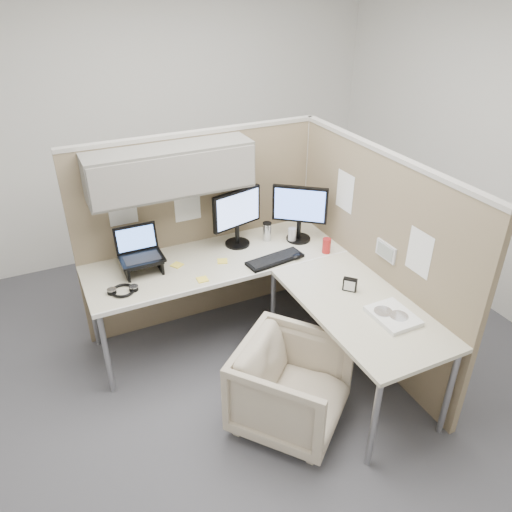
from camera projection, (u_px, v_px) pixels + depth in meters
name	position (u px, v px, depth m)	size (l,w,h in m)	color
ground	(258.00, 369.00, 3.83)	(4.50, 4.50, 0.00)	#45444B
partition_back	(187.00, 203.00, 3.85)	(2.00, 0.36, 1.63)	#8A765A
partition_right	(371.00, 256.00, 3.70)	(0.07, 2.03, 1.63)	#8A765A
desk	(266.00, 282.00, 3.63)	(2.00, 1.98, 0.73)	beige
office_chair	(291.00, 383.00, 3.23)	(0.66, 0.62, 0.68)	#B7A592
monitor_left	(237.00, 214.00, 3.90)	(0.43, 0.20, 0.47)	black
monitor_right	(300.00, 209.00, 3.98)	(0.37, 0.30, 0.47)	black
laptop_station	(141.00, 256.00, 3.63)	(0.31, 0.27, 0.32)	black
keyboard	(275.00, 260.00, 3.81)	(0.45, 0.15, 0.02)	black
mouse	(297.00, 256.00, 3.84)	(0.10, 0.07, 0.04)	black
travel_mug	(267.00, 231.00, 4.07)	(0.07, 0.07, 0.16)	silver
soda_can_green	(326.00, 246.00, 3.90)	(0.07, 0.07, 0.12)	#B21E1E
soda_can_silver	(292.00, 235.00, 4.06)	(0.07, 0.07, 0.12)	silver
sticky_note_c	(177.00, 265.00, 3.75)	(0.08, 0.08, 0.01)	yellow
sticky_note_d	(222.00, 261.00, 3.80)	(0.08, 0.08, 0.01)	yellow
sticky_note_a	(202.00, 279.00, 3.58)	(0.08, 0.08, 0.01)	yellow
headphones	(123.00, 290.00, 3.44)	(0.21, 0.19, 0.03)	black
paper_stack	(393.00, 316.00, 3.18)	(0.24, 0.31, 0.03)	white
desk_clock	(350.00, 285.00, 3.44)	(0.09, 0.10, 0.10)	black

